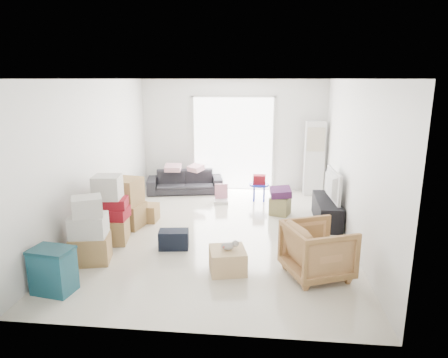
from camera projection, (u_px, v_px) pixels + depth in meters
name	position (u px, v px, depth m)	size (l,w,h in m)	color
room_shell	(219.00, 159.00, 6.93)	(4.98, 6.48, 3.18)	beige
sliding_door	(233.00, 140.00, 9.83)	(2.10, 0.04, 2.33)	white
ac_tower	(314.00, 159.00, 9.41)	(0.45, 0.30, 1.75)	silver
tv_console	(327.00, 211.00, 7.70)	(0.41, 1.37, 0.46)	black
television	(327.00, 196.00, 7.63)	(1.00, 0.58, 0.13)	black
sofa	(185.00, 178.00, 9.70)	(1.80, 0.53, 0.71)	#26262B
pillow_left	(173.00, 161.00, 9.60)	(0.41, 0.33, 0.13)	#E3A6AF
pillow_right	(196.00, 162.00, 9.58)	(0.31, 0.25, 0.11)	#E3A6AF
armchair	(318.00, 248.00, 5.54)	(0.82, 0.77, 0.85)	tan
storage_bins	(53.00, 270.00, 5.14)	(0.58, 0.45, 0.60)	#154756
box_stack_a	(89.00, 233.00, 5.96)	(0.65, 0.58, 1.03)	olive
box_stack_b	(109.00, 213.00, 6.72)	(0.66, 0.66, 1.16)	olive
box_stack_c	(126.00, 203.00, 7.42)	(0.71, 0.63, 0.92)	olive
loose_box	(148.00, 213.00, 7.78)	(0.39, 0.39, 0.33)	olive
duffel_bag	(174.00, 239.00, 6.52)	(0.48, 0.29, 0.31)	black
ottoman	(280.00, 206.00, 8.14)	(0.37, 0.37, 0.37)	#918A54
blanket	(281.00, 194.00, 8.08)	(0.41, 0.41, 0.14)	#411B45
kids_table	(259.00, 183.00, 9.04)	(0.46, 0.46, 0.59)	#1727B7
toy_walker	(221.00, 198.00, 8.94)	(0.36, 0.32, 0.42)	silver
wood_crate	(228.00, 260.00, 5.74)	(0.50, 0.50, 0.33)	tan
plush_bunny	(230.00, 245.00, 5.69)	(0.25, 0.15, 0.13)	#B2ADA8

